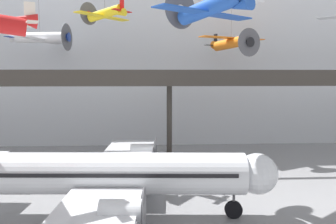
# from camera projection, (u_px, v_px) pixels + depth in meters

# --- Properties ---
(hangar_back_wall) EXTENTS (140.00, 3.00, 25.93)m
(hangar_back_wall) POSITION_uv_depth(u_px,v_px,m) (167.00, 59.00, 49.64)
(hangar_back_wall) COLOR silver
(hangar_back_wall) RESTS_ON ground
(mezzanine_walkway) EXTENTS (110.00, 3.20, 11.18)m
(mezzanine_walkway) POSITION_uv_depth(u_px,v_px,m) (170.00, 83.00, 41.52)
(mezzanine_walkway) COLOR #38332D
(mezzanine_walkway) RESTS_ON ground
(airliner_silver_main) EXTENTS (26.49, 30.06, 9.21)m
(airliner_silver_main) POSITION_uv_depth(u_px,v_px,m) (100.00, 174.00, 24.00)
(airliner_silver_main) COLOR silver
(airliner_silver_main) RESTS_ON ground
(suspended_plane_yellow_lowwing) EXTENTS (5.36, 5.64, 6.26)m
(suspended_plane_yellow_lowwing) POSITION_uv_depth(u_px,v_px,m) (105.00, 14.00, 32.35)
(suspended_plane_yellow_lowwing) COLOR yellow
(suspended_plane_white_twin) EXTENTS (8.01, 9.75, 8.31)m
(suspended_plane_white_twin) POSITION_uv_depth(u_px,v_px,m) (40.00, 38.00, 41.97)
(suspended_plane_white_twin) COLOR silver
(suspended_plane_blue_trainer) EXTENTS (8.81, 8.12, 7.37)m
(suspended_plane_blue_trainer) POSITION_uv_depth(u_px,v_px,m) (210.00, 8.00, 25.76)
(suspended_plane_blue_trainer) COLOR #1E4CAD
(suspended_plane_orange_highwing) EXTENTS (9.27, 8.08, 9.14)m
(suspended_plane_orange_highwing) POSITION_uv_depth(u_px,v_px,m) (231.00, 43.00, 42.15)
(suspended_plane_orange_highwing) COLOR orange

